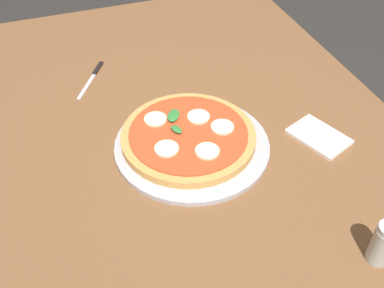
% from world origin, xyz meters
% --- Properties ---
extents(dining_table, '(1.46, 1.08, 0.74)m').
position_xyz_m(dining_table, '(0.00, 0.00, 0.66)').
color(dining_table, brown).
rests_on(dining_table, ground_plane).
extents(serving_tray, '(0.35, 0.35, 0.01)m').
position_xyz_m(serving_tray, '(0.02, 0.03, 0.75)').
color(serving_tray, '#B2B2B7').
rests_on(serving_tray, dining_table).
extents(pizza, '(0.30, 0.30, 0.03)m').
position_xyz_m(pizza, '(0.01, 0.02, 0.77)').
color(pizza, tan).
rests_on(pizza, serving_tray).
extents(napkin, '(0.15, 0.13, 0.01)m').
position_xyz_m(napkin, '(0.09, 0.31, 0.75)').
color(napkin, white).
rests_on(napkin, dining_table).
extents(knife, '(0.15, 0.10, 0.01)m').
position_xyz_m(knife, '(-0.34, -0.13, 0.74)').
color(knife, black).
rests_on(knife, dining_table).
extents(pepper_shaker, '(0.04, 0.04, 0.09)m').
position_xyz_m(pepper_shaker, '(0.41, 0.24, 0.79)').
color(pepper_shaker, '#B2B7AD').
rests_on(pepper_shaker, dining_table).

